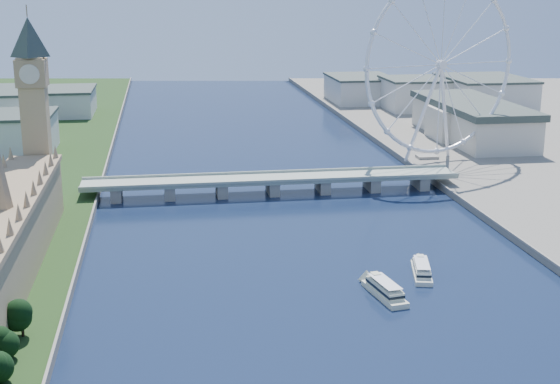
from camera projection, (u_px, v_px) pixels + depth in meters
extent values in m
cube|color=tan|center=(2.00, 247.00, 311.27)|extent=(24.00, 200.00, 28.00)
cube|color=tan|center=(37.00, 134.00, 407.80)|extent=(13.00, 13.00, 80.00)
cube|color=#937A59|center=(32.00, 73.00, 399.60)|extent=(15.00, 15.00, 14.00)
pyramid|color=#2D3833|center=(27.00, 17.00, 392.42)|extent=(20.02, 20.02, 20.00)
cube|color=gray|center=(273.00, 179.00, 456.35)|extent=(220.00, 22.00, 2.00)
cube|color=gray|center=(117.00, 193.00, 444.43)|extent=(6.00, 20.00, 7.50)
cube|color=gray|center=(170.00, 191.00, 448.81)|extent=(6.00, 20.00, 7.50)
cube|color=gray|center=(222.00, 189.00, 453.19)|extent=(6.00, 20.00, 7.50)
cube|color=gray|center=(273.00, 187.00, 457.57)|extent=(6.00, 20.00, 7.50)
cube|color=gray|center=(323.00, 185.00, 461.95)|extent=(6.00, 20.00, 7.50)
cube|color=gray|center=(372.00, 183.00, 466.33)|extent=(6.00, 20.00, 7.50)
cube|color=gray|center=(420.00, 181.00, 470.71)|extent=(6.00, 20.00, 7.50)
torus|color=silver|center=(441.00, 65.00, 511.17)|extent=(113.60, 39.12, 118.60)
cylinder|color=silver|center=(441.00, 65.00, 511.17)|extent=(7.25, 6.61, 6.00)
cube|color=gray|center=(427.00, 157.00, 536.69)|extent=(14.00, 10.00, 2.00)
cube|color=beige|center=(25.00, 134.00, 555.28)|extent=(40.00, 60.00, 26.00)
cube|color=beige|center=(66.00, 102.00, 719.69)|extent=(50.00, 70.00, 22.00)
cube|color=beige|center=(416.00, 95.00, 747.99)|extent=(60.00, 60.00, 28.00)
cube|color=beige|center=(484.00, 95.00, 737.39)|extent=(70.00, 90.00, 30.00)
cube|color=beige|center=(360.00, 90.00, 800.00)|extent=(60.00, 80.00, 24.00)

